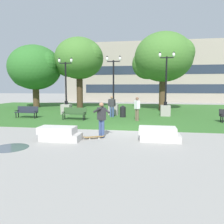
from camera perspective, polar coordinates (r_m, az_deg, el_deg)
ground_plane at (r=12.37m, az=3.12°, el=-4.85°), size 140.00×140.00×0.00m
grass_lawn at (r=22.23m, az=5.76°, el=0.20°), size 40.00×20.00×0.02m
concrete_block_center at (r=10.31m, az=-13.58°, el=-5.57°), size 1.91×0.90×0.64m
concrete_block_left at (r=10.16m, az=12.11°, el=-5.70°), size 1.85×0.90×0.64m
person_skateboarder at (r=10.52m, az=-2.75°, el=-1.44°), size 0.87×0.59×1.71m
skateboard at (r=10.45m, az=-4.76°, el=-6.49°), size 1.01×0.62×0.14m
puddle at (r=9.80m, az=-25.07°, el=-8.46°), size 1.44×1.44×0.01m
park_bench_near_left at (r=16.45m, az=-9.81°, el=-0.21°), size 1.83×0.66×0.90m
park_bench_far_left at (r=18.52m, az=-21.34°, el=0.18°), size 1.82×0.61×0.90m
lamp_post_right at (r=19.91m, az=-11.85°, el=2.33°), size 1.32×0.80×5.00m
lamp_post_center at (r=19.08m, az=0.39°, el=2.35°), size 1.32×0.80×5.11m
lamp_post_left at (r=18.90m, az=13.79°, el=2.24°), size 1.32×0.80×5.33m
tree_far_right at (r=23.79m, az=13.12°, el=13.57°), size 6.25×5.95×8.03m
tree_near_left at (r=26.13m, az=-8.70°, el=13.48°), size 5.84×5.56×8.08m
tree_far_left at (r=28.10m, az=-19.59°, el=10.73°), size 6.49×6.18×7.38m
trash_bin at (r=17.66m, az=2.84°, el=0.21°), size 0.49×0.49×0.96m
person_bystander_near_lawn at (r=17.63m, az=-0.05°, el=1.78°), size 0.67×0.27×1.71m
person_bystander_far_lawn at (r=15.77m, az=6.56°, el=1.18°), size 0.49×0.66×1.71m
building_facade_distant at (r=36.66m, az=11.07°, el=10.23°), size 30.35×1.03×9.82m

